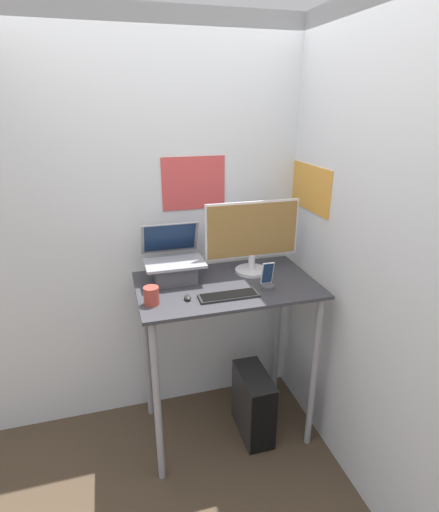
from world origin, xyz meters
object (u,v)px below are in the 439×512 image
at_px(monitor, 252,237).
at_px(computer_tower, 253,404).
at_px(laptop, 174,266).
at_px(mouse, 188,298).
at_px(keyboard, 229,296).
at_px(cell_phone, 268,281).

distance_m(monitor, computer_tower, 1.11).
bearing_deg(laptop, computer_tower, -25.80).
bearing_deg(mouse, monitor, 29.83).
bearing_deg(computer_tower, monitor, 80.39).
bearing_deg(monitor, mouse, -150.17).
bearing_deg(keyboard, computer_tower, 21.86).
distance_m(mouse, computer_tower, 0.97).
xyz_separation_m(monitor, computer_tower, (-0.04, -0.21, -1.09)).
bearing_deg(mouse, keyboard, -7.33).
bearing_deg(computer_tower, cell_phone, -40.65).
bearing_deg(laptop, mouse, -85.15).
distance_m(laptop, monitor, 0.51).
xyz_separation_m(laptop, mouse, (0.02, -0.27, -0.08)).
bearing_deg(keyboard, laptop, 129.62).
height_order(laptop, computer_tower, laptop).
bearing_deg(computer_tower, mouse, -173.00).
relative_size(laptop, monitor, 0.58).
bearing_deg(laptop, keyboard, -50.38).
xyz_separation_m(keyboard, mouse, (-0.23, 0.03, 0.00)).
xyz_separation_m(monitor, keyboard, (-0.24, -0.30, -0.22)).
relative_size(keyboard, cell_phone, 2.08).
height_order(monitor, mouse, monitor).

